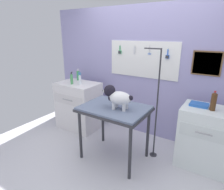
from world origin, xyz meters
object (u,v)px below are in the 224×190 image
Objects in this scene: dog at (117,97)px; cabinet_right at (205,138)px; grooming_arm at (156,110)px; shampoo_bottle at (72,79)px; soda_bottle at (214,101)px; grooming_table at (114,112)px; counter_left at (79,105)px.

dog reaches higher than cabinet_right.
shampoo_bottle is at bearing -179.75° from grooming_arm.
soda_bottle is (2.37, 0.15, -0.02)m from shampoo_bottle.
grooming_arm is 0.77m from cabinet_right.
dog reaches higher than shampoo_bottle.
grooming_arm is at bearing 37.17° from grooming_table.
soda_bottle is (1.14, 0.54, -0.01)m from dog.
grooming_table is 0.27m from dog.
dog reaches higher than soda_bottle.
grooming_table is at bearing -17.23° from shampoo_bottle.
dog is 1.94× the size of shampoo_bottle.
soda_bottle reaches higher than grooming_table.
cabinet_right is at bearing 1.65° from counter_left.
dog is at bearing -152.51° from cabinet_right.
shampoo_bottle is at bearing 162.77° from grooming_table.
shampoo_bottle is at bearing -175.55° from cabinet_right.
cabinet_right is at bearing 27.49° from dog.
dog reaches higher than grooming_table.
grooming_table is 0.58× the size of grooming_arm.
shampoo_bottle is (-1.17, 0.36, 0.27)m from grooming_table.
counter_left reaches higher than cabinet_right.
shampoo_bottle reaches higher than grooming_table.
counter_left is at bearing 157.15° from grooming_table.
grooming_arm is at bearing -168.95° from soda_bottle.
soda_bottle is at bearing 3.51° from shampoo_bottle.
soda_bottle reaches higher than cabinet_right.
dog is (-0.43, -0.40, 0.24)m from grooming_arm.
grooming_table is at bearing 153.50° from dog.
grooming_arm reaches higher than grooming_table.
grooming_arm reaches higher than cabinet_right.
grooming_arm is 1.79× the size of counter_left.
dog reaches higher than counter_left.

